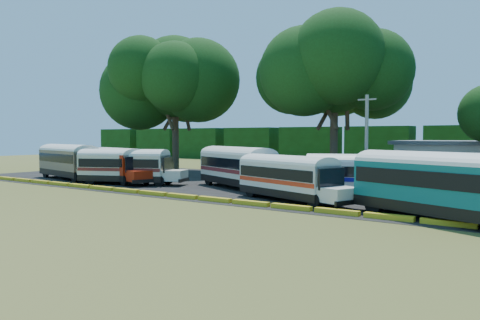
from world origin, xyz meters
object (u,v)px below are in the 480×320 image
Objects in this scene: bus_beige at (69,159)px; bus_cream_west at (126,164)px; bus_red at (117,163)px; tree_west at (175,77)px; bus_teal at (441,181)px; bus_white_red at (289,175)px.

bus_cream_west is at bearing 10.48° from bus_beige.
bus_red is 1.03× the size of bus_cream_west.
tree_west is (-3.06, 11.49, 9.64)m from bus_red.
bus_cream_west is at bearing -66.49° from tree_west.
bus_beige is 1.08× the size of bus_red.
bus_beige is 8.96m from bus_cream_west.
bus_beige is 37.12m from bus_teal.
tree_west reaches higher than bus_beige.
bus_white_red is (20.02, -1.75, -0.13)m from bus_red.
tree_west is (-23.08, 13.25, 9.77)m from bus_white_red.
bus_cream_west is 28.19m from bus_teal.
bus_beige is 0.99× the size of bus_teal.
bus_beige is 0.69× the size of tree_west.
bus_red reaches higher than bus_cream_west.
bus_cream_west is 16.63m from tree_west.
bus_white_red is at bearing -29.86° from tree_west.
tree_west is at bearing 176.35° from bus_teal.
bus_teal is at bearing 8.28° from bus_red.
bus_cream_west is 0.89× the size of bus_teal.
bus_cream_west is 0.62× the size of tree_west.
bus_red is 15.31m from tree_west.
tree_west reaches higher than bus_red.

